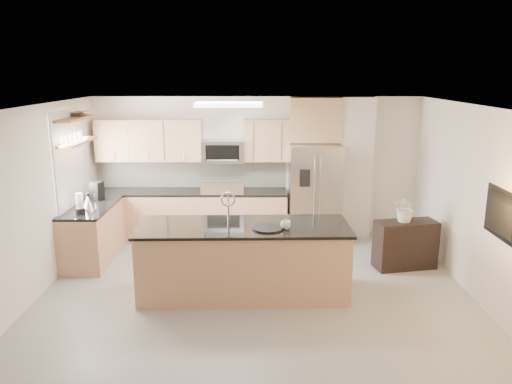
{
  "coord_description": "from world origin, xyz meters",
  "views": [
    {
      "loc": [
        0.03,
        -5.91,
        3.03
      ],
      "look_at": [
        0.0,
        1.3,
        1.29
      ],
      "focal_mm": 35.0,
      "sensor_mm": 36.0,
      "label": 1
    }
  ],
  "objects_px": {
    "microwave": "(223,151)",
    "cup": "(286,225)",
    "range": "(224,214)",
    "refrigerator": "(315,193)",
    "kettle": "(88,203)",
    "coffee_maker": "(97,191)",
    "credenza": "(405,244)",
    "flower_vase": "(407,201)",
    "platter": "(268,228)",
    "island": "(244,260)",
    "television": "(499,217)",
    "bowl": "(79,113)",
    "blender": "(80,205)"
  },
  "relations": [
    {
      "from": "microwave",
      "to": "cup",
      "type": "distance_m",
      "value": 2.86
    },
    {
      "from": "range",
      "to": "microwave",
      "type": "distance_m",
      "value": 1.16
    },
    {
      "from": "refrigerator",
      "to": "kettle",
      "type": "distance_m",
      "value": 3.9
    },
    {
      "from": "kettle",
      "to": "coffee_maker",
      "type": "height_order",
      "value": "coffee_maker"
    },
    {
      "from": "credenza",
      "to": "kettle",
      "type": "height_order",
      "value": "kettle"
    },
    {
      "from": "flower_vase",
      "to": "platter",
      "type": "bearing_deg",
      "value": -152.65
    },
    {
      "from": "range",
      "to": "island",
      "type": "relative_size",
      "value": 0.39
    },
    {
      "from": "refrigerator",
      "to": "flower_vase",
      "type": "height_order",
      "value": "refrigerator"
    },
    {
      "from": "flower_vase",
      "to": "television",
      "type": "height_order",
      "value": "television"
    },
    {
      "from": "bowl",
      "to": "blender",
      "type": "bearing_deg",
      "value": -77.3
    },
    {
      "from": "microwave",
      "to": "television",
      "type": "xyz_separation_m",
      "value": [
        3.51,
        -3.24,
        -0.28
      ]
    },
    {
      "from": "television",
      "to": "platter",
      "type": "bearing_deg",
      "value": 77.41
    },
    {
      "from": "platter",
      "to": "island",
      "type": "bearing_deg",
      "value": 153.74
    },
    {
      "from": "microwave",
      "to": "refrigerator",
      "type": "distance_m",
      "value": 1.82
    },
    {
      "from": "flower_vase",
      "to": "television",
      "type": "relative_size",
      "value": 0.63
    },
    {
      "from": "cup",
      "to": "blender",
      "type": "bearing_deg",
      "value": 162.74
    },
    {
      "from": "blender",
      "to": "coffee_maker",
      "type": "distance_m",
      "value": 0.88
    },
    {
      "from": "island",
      "to": "television",
      "type": "distance_m",
      "value": 3.28
    },
    {
      "from": "credenza",
      "to": "television",
      "type": "bearing_deg",
      "value": -83.96
    },
    {
      "from": "cup",
      "to": "coffee_maker",
      "type": "height_order",
      "value": "coffee_maker"
    },
    {
      "from": "cup",
      "to": "coffee_maker",
      "type": "xyz_separation_m",
      "value": [
        -3.1,
        1.84,
        0.01
      ]
    },
    {
      "from": "platter",
      "to": "television",
      "type": "relative_size",
      "value": 0.38
    },
    {
      "from": "blender",
      "to": "coffee_maker",
      "type": "height_order",
      "value": "blender"
    },
    {
      "from": "flower_vase",
      "to": "cup",
      "type": "bearing_deg",
      "value": -150.19
    },
    {
      "from": "island",
      "to": "microwave",
      "type": "bearing_deg",
      "value": 98.47
    },
    {
      "from": "range",
      "to": "bowl",
      "type": "distance_m",
      "value": 3.05
    },
    {
      "from": "credenza",
      "to": "flower_vase",
      "type": "height_order",
      "value": "flower_vase"
    },
    {
      "from": "blender",
      "to": "flower_vase",
      "type": "distance_m",
      "value": 5.01
    },
    {
      "from": "platter",
      "to": "bowl",
      "type": "relative_size",
      "value": 0.99
    },
    {
      "from": "microwave",
      "to": "blender",
      "type": "bearing_deg",
      "value": -141.33
    },
    {
      "from": "island",
      "to": "credenza",
      "type": "relative_size",
      "value": 3.07
    },
    {
      "from": "refrigerator",
      "to": "cup",
      "type": "height_order",
      "value": "refrigerator"
    },
    {
      "from": "range",
      "to": "coffee_maker",
      "type": "relative_size",
      "value": 3.74
    },
    {
      "from": "coffee_maker",
      "to": "credenza",
      "type": "bearing_deg",
      "value": -8.11
    },
    {
      "from": "bowl",
      "to": "television",
      "type": "height_order",
      "value": "bowl"
    },
    {
      "from": "kettle",
      "to": "television",
      "type": "height_order",
      "value": "television"
    },
    {
      "from": "blender",
      "to": "range",
      "type": "bearing_deg",
      "value": 36.52
    },
    {
      "from": "cup",
      "to": "kettle",
      "type": "distance_m",
      "value": 3.25
    },
    {
      "from": "microwave",
      "to": "coffee_maker",
      "type": "height_order",
      "value": "microwave"
    },
    {
      "from": "microwave",
      "to": "coffee_maker",
      "type": "xyz_separation_m",
      "value": [
        -2.1,
        -0.78,
        -0.56
      ]
    },
    {
      "from": "refrigerator",
      "to": "blender",
      "type": "bearing_deg",
      "value": -158.25
    },
    {
      "from": "kettle",
      "to": "flower_vase",
      "type": "bearing_deg",
      "value": -0.78
    },
    {
      "from": "platter",
      "to": "television",
      "type": "bearing_deg",
      "value": -12.59
    },
    {
      "from": "coffee_maker",
      "to": "television",
      "type": "relative_size",
      "value": 0.28
    },
    {
      "from": "credenza",
      "to": "television",
      "type": "distance_m",
      "value": 2.07
    },
    {
      "from": "refrigerator",
      "to": "platter",
      "type": "xyz_separation_m",
      "value": [
        -0.9,
        -2.46,
        0.12
      ]
    },
    {
      "from": "island",
      "to": "platter",
      "type": "height_order",
      "value": "island"
    },
    {
      "from": "refrigerator",
      "to": "flower_vase",
      "type": "relative_size",
      "value": 2.62
    },
    {
      "from": "blender",
      "to": "bowl",
      "type": "relative_size",
      "value": 0.8
    },
    {
      "from": "microwave",
      "to": "television",
      "type": "bearing_deg",
      "value": -42.75
    }
  ]
}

